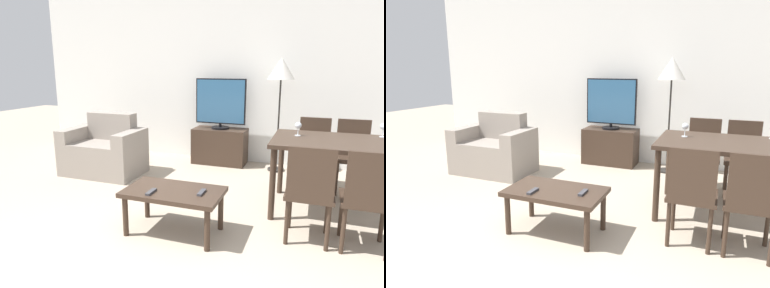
% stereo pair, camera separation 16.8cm
% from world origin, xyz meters
% --- Properties ---
extents(wall_back, '(7.25, 0.06, 2.70)m').
position_xyz_m(wall_back, '(0.00, 3.70, 1.35)').
color(wall_back, white).
rests_on(wall_back, ground_plane).
extents(armchair, '(1.07, 0.70, 0.84)m').
position_xyz_m(armchair, '(-1.70, 2.35, 0.31)').
color(armchair, gray).
rests_on(armchair, ground_plane).
extents(tv_stand, '(0.81, 0.43, 0.55)m').
position_xyz_m(tv_stand, '(-0.31, 3.41, 0.27)').
color(tv_stand, '#38281E').
rests_on(tv_stand, ground_plane).
extents(tv, '(0.77, 0.27, 0.76)m').
position_xyz_m(tv, '(-0.31, 3.41, 0.93)').
color(tv, black).
rests_on(tv, tv_stand).
extents(coffee_table, '(0.87, 0.52, 0.41)m').
position_xyz_m(coffee_table, '(-0.07, 1.04, 0.35)').
color(coffee_table, '#38281E').
rests_on(coffee_table, ground_plane).
extents(dining_table, '(1.25, 0.90, 0.77)m').
position_xyz_m(dining_table, '(1.29, 2.01, 0.68)').
color(dining_table, '#38281E').
rests_on(dining_table, ground_plane).
extents(dining_chair_near, '(0.40, 0.40, 0.86)m').
position_xyz_m(dining_chair_near, '(1.07, 1.25, 0.48)').
color(dining_chair_near, '#38281E').
rests_on(dining_chair_near, ground_plane).
extents(dining_chair_far, '(0.40, 0.40, 0.86)m').
position_xyz_m(dining_chair_far, '(1.51, 2.77, 0.48)').
color(dining_chair_far, '#38281E').
rests_on(dining_chair_far, ground_plane).
extents(dining_chair_near_right, '(0.40, 0.40, 0.86)m').
position_xyz_m(dining_chair_near_right, '(1.51, 1.25, 0.48)').
color(dining_chair_near_right, '#38281E').
rests_on(dining_chair_near_right, ground_plane).
extents(dining_chair_far_left, '(0.40, 0.40, 0.86)m').
position_xyz_m(dining_chair_far_left, '(1.07, 2.77, 0.48)').
color(dining_chair_far_left, '#38281E').
rests_on(dining_chair_far_left, ground_plane).
extents(floor_lamp, '(0.37, 0.37, 1.61)m').
position_xyz_m(floor_lamp, '(0.57, 3.32, 1.40)').
color(floor_lamp, black).
rests_on(floor_lamp, ground_plane).
extents(remote_primary, '(0.04, 0.15, 0.02)m').
position_xyz_m(remote_primary, '(-0.22, 0.90, 0.42)').
color(remote_primary, '#38383D').
rests_on(remote_primary, coffee_table).
extents(remote_secondary, '(0.04, 0.15, 0.02)m').
position_xyz_m(remote_secondary, '(0.19, 1.04, 0.42)').
color(remote_secondary, '#38383D').
rests_on(remote_secondary, coffee_table).
extents(wine_glass_right, '(0.07, 0.07, 0.15)m').
position_xyz_m(wine_glass_right, '(0.90, 2.10, 0.87)').
color(wine_glass_right, silver).
rests_on(wine_glass_right, dining_table).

